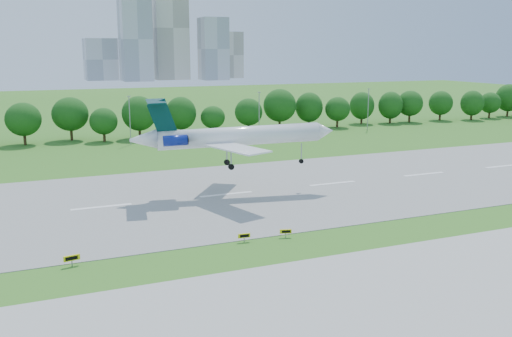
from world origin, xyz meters
The scene contains 10 objects.
ground centered at (0.00, 0.00, 0.00)m, with size 600.00×600.00×0.00m, color #2E6A1C.
runway centered at (0.00, 25.00, 0.04)m, with size 400.00×45.00×0.08m, color gray.
taxiway centered at (0.00, -18.00, 0.04)m, with size 400.00×23.00×0.08m, color #ADADA8.
tree_line centered at (0.00, 92.00, 6.19)m, with size 288.40×8.40×10.40m.
light_poles centered at (-2.50, 82.00, 6.34)m, with size 175.90×0.25×12.19m.
skyline centered at (100.16, 390.61, 30.46)m, with size 127.00×52.00×80.00m.
airliner centered at (20.71, 25.28, 9.69)m, with size 33.64×24.27×11.46m.
taxi_sign_left centered at (-6.33, 1.81, 0.93)m, with size 1.80×0.50×1.26m.
taxi_sign_centre centered at (19.59, 1.60, 0.78)m, with size 1.49×0.60×1.06m.
taxi_sign_right centered at (14.09, 1.99, 0.80)m, with size 1.56×0.33×1.09m.
Camera 1 is at (-10.44, -60.57, 23.33)m, focal length 40.00 mm.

